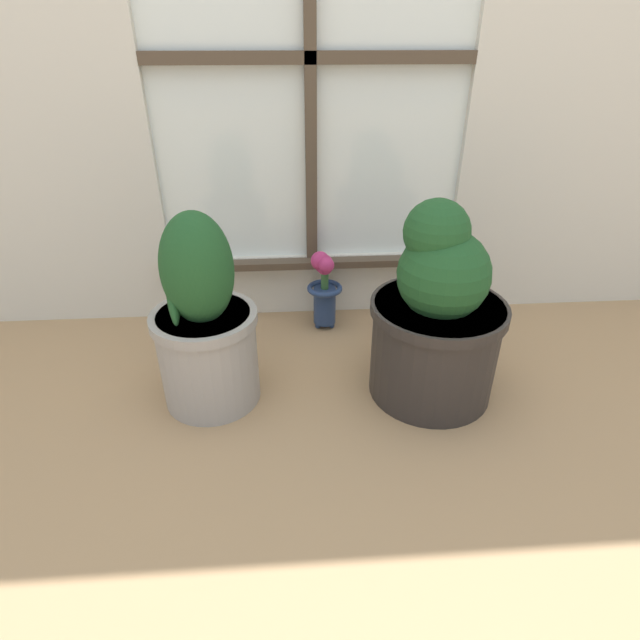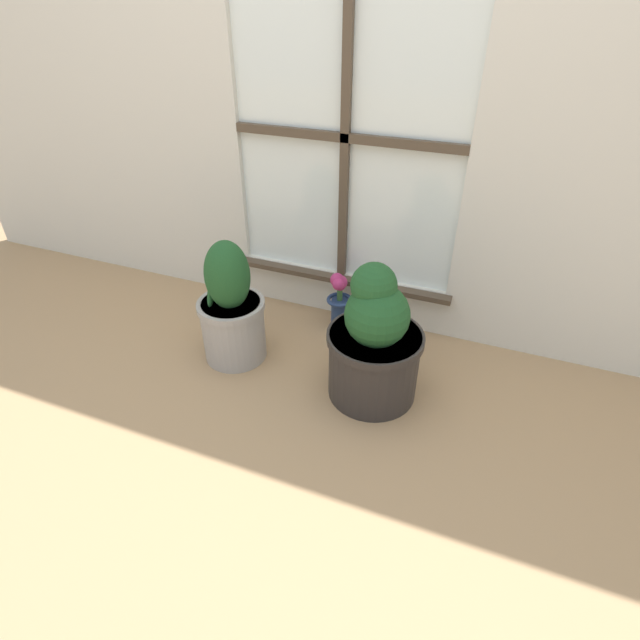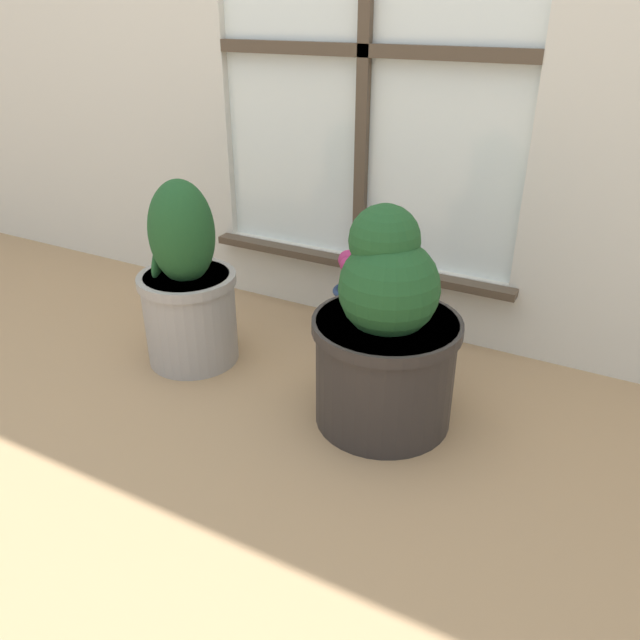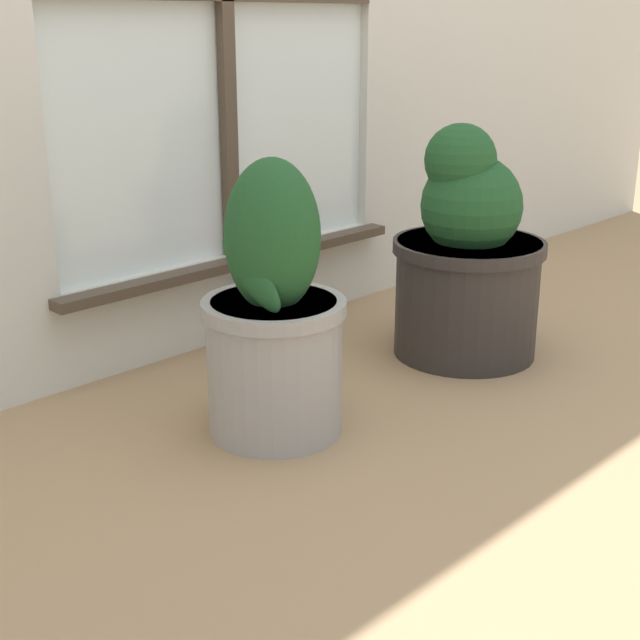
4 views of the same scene
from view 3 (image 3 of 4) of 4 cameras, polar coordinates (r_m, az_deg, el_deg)
The scene contains 4 objects.
ground_plane at distance 1.62m, azimuth -7.17°, elevation -9.21°, with size 10.00×10.00×0.00m, color tan.
potted_plant_left at distance 1.81m, azimuth -12.02°, elevation 2.82°, with size 0.28×0.28×0.54m.
potted_plant_right at distance 1.50m, azimuth 6.03°, elevation -1.59°, with size 0.36×0.36×0.55m.
flower_vase at distance 1.94m, azimuth 2.86°, elevation 2.94°, with size 0.12×0.12×0.28m.
Camera 3 is at (0.79, -1.04, 0.95)m, focal length 35.00 mm.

